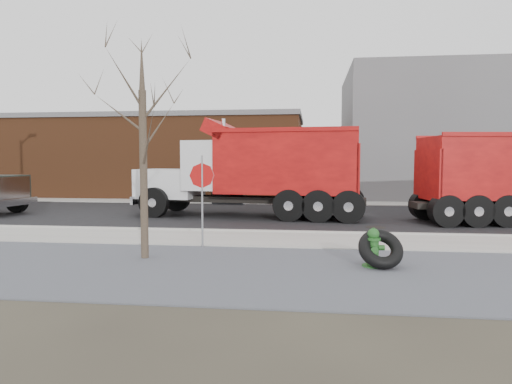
# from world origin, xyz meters

# --- Properties ---
(ground) EXTENTS (120.00, 120.00, 0.00)m
(ground) POSITION_xyz_m (0.00, 0.00, 0.00)
(ground) COLOR #383328
(ground) RESTS_ON ground
(gravel_verge) EXTENTS (60.00, 5.00, 0.03)m
(gravel_verge) POSITION_xyz_m (0.00, -3.50, 0.01)
(gravel_verge) COLOR slate
(gravel_verge) RESTS_ON ground
(sidewalk) EXTENTS (60.00, 2.50, 0.06)m
(sidewalk) POSITION_xyz_m (0.00, 0.25, 0.03)
(sidewalk) COLOR #9E9B93
(sidewalk) RESTS_ON ground
(curb) EXTENTS (60.00, 0.15, 0.11)m
(curb) POSITION_xyz_m (0.00, 1.55, 0.06)
(curb) COLOR #9E9B93
(curb) RESTS_ON ground
(road) EXTENTS (60.00, 9.40, 0.02)m
(road) POSITION_xyz_m (0.00, 6.30, 0.01)
(road) COLOR black
(road) RESTS_ON ground
(far_sidewalk) EXTENTS (60.00, 2.00, 0.06)m
(far_sidewalk) POSITION_xyz_m (0.00, 12.00, 0.03)
(far_sidewalk) COLOR #9E9B93
(far_sidewalk) RESTS_ON ground
(building_grey) EXTENTS (12.00, 10.00, 8.00)m
(building_grey) POSITION_xyz_m (9.00, 18.00, 4.00)
(building_grey) COLOR slate
(building_grey) RESTS_ON ground
(building_brick) EXTENTS (20.20, 8.20, 5.30)m
(building_brick) POSITION_xyz_m (-10.00, 17.00, 2.65)
(building_brick) COLOR brown
(building_brick) RESTS_ON ground
(bare_tree) EXTENTS (3.20, 3.20, 5.20)m
(bare_tree) POSITION_xyz_m (-3.20, -2.60, 3.30)
(bare_tree) COLOR #382D23
(bare_tree) RESTS_ON ground
(fire_hydrant) EXTENTS (0.49, 0.48, 0.89)m
(fire_hydrant) POSITION_xyz_m (2.11, -2.85, 0.41)
(fire_hydrant) COLOR #2C6526
(fire_hydrant) RESTS_ON ground
(truck_tire) EXTENTS (1.12, 1.03, 0.90)m
(truck_tire) POSITION_xyz_m (2.26, -2.91, 0.43)
(truck_tire) COLOR black
(truck_tire) RESTS_ON ground
(stop_sign) EXTENTS (0.60, 0.37, 2.49)m
(stop_sign) POSITION_xyz_m (-2.15, -1.10, 1.72)
(stop_sign) COLOR gray
(stop_sign) RESTS_ON ground
(dump_truck_red_b) EXTENTS (9.63, 3.59, 3.97)m
(dump_truck_red_b) POSITION_xyz_m (-1.46, 5.74, 2.02)
(dump_truck_red_b) COLOR black
(dump_truck_red_b) RESTS_ON ground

